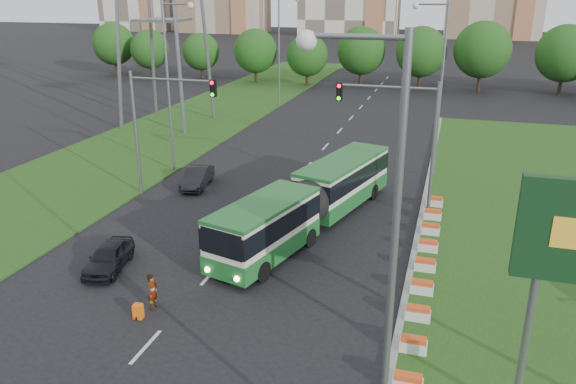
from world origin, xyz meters
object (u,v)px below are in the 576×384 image
(car_left_near, at_px, (109,257))
(car_left_far, at_px, (197,177))
(traffic_mast_median, at_px, (406,128))
(articulated_bus, at_px, (308,200))
(shopping_trolley, at_px, (138,311))
(pedestrian, at_px, (153,292))
(traffic_mast_left, at_px, (157,115))

(car_left_near, distance_m, car_left_far, 12.30)
(traffic_mast_median, distance_m, articulated_bus, 6.90)
(traffic_mast_median, height_order, shopping_trolley, traffic_mast_median)
(articulated_bus, distance_m, shopping_trolley, 11.93)
(car_left_near, distance_m, shopping_trolley, 4.99)
(articulated_bus, distance_m, pedestrian, 11.00)
(car_left_near, bearing_deg, articulated_bus, 32.31)
(traffic_mast_left, xyz_separation_m, pedestrian, (6.31, -12.46, -4.56))
(car_left_near, height_order, shopping_trolley, car_left_near)
(traffic_mast_left, height_order, shopping_trolley, traffic_mast_left)
(traffic_mast_median, distance_m, car_left_near, 17.36)
(car_left_near, xyz_separation_m, shopping_trolley, (3.61, -3.43, -0.33))
(articulated_bus, relative_size, car_left_far, 4.03)
(shopping_trolley, bearing_deg, traffic_mast_median, 52.42)
(shopping_trolley, bearing_deg, car_left_far, 101.61)
(traffic_mast_median, relative_size, pedestrian, 5.06)
(traffic_mast_median, xyz_separation_m, articulated_bus, (-4.81, -3.26, -3.72))
(traffic_mast_median, xyz_separation_m, car_left_far, (-13.82, 1.35, -4.69))
(traffic_mast_left, height_order, car_left_far, traffic_mast_left)
(pedestrian, height_order, shopping_trolley, pedestrian)
(car_left_far, xyz_separation_m, pedestrian, (4.97, -14.81, 0.13))
(articulated_bus, bearing_deg, traffic_mast_left, -177.39)
(car_left_near, bearing_deg, pedestrian, -45.65)
(articulated_bus, xyz_separation_m, shopping_trolley, (-4.26, -11.07, -1.31))
(shopping_trolley, bearing_deg, traffic_mast_left, 109.31)
(traffic_mast_median, bearing_deg, shopping_trolley, -122.33)
(pedestrian, xyz_separation_m, shopping_trolley, (-0.21, -0.87, -0.48))
(car_left_far, bearing_deg, traffic_mast_left, -129.06)
(traffic_mast_median, bearing_deg, traffic_mast_left, -176.23)
(traffic_mast_left, bearing_deg, traffic_mast_median, 3.77)
(car_left_near, bearing_deg, traffic_mast_left, 92.24)
(articulated_bus, relative_size, pedestrian, 10.21)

